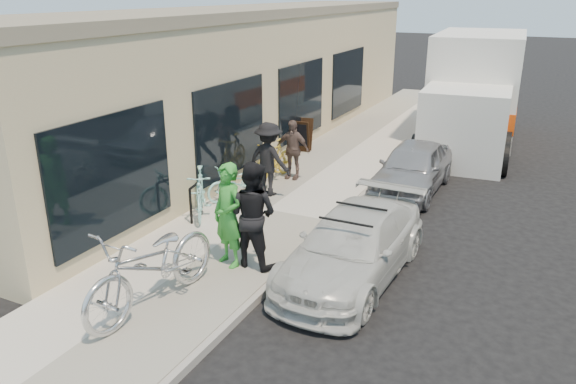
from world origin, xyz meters
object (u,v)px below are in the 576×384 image
(sedan_silver, at_px, (413,167))
(moving_truck, at_px, (474,96))
(woman_rider, at_px, (228,215))
(bystander_b, at_px, (292,149))
(man_standing, at_px, (253,214))
(bike_rack, at_px, (195,198))
(sandwich_board, at_px, (301,135))
(cruiser_bike_c, at_px, (274,160))
(bystander_a, at_px, (269,159))
(tandem_bike, at_px, (153,266))
(cruiser_bike_a, at_px, (200,193))
(sedan_white, at_px, (353,246))
(cruiser_bike_b, at_px, (237,182))

(sedan_silver, height_order, moving_truck, moving_truck)
(woman_rider, xyz_separation_m, bystander_b, (-1.08, 4.80, -0.17))
(sedan_silver, distance_m, man_standing, 5.61)
(bike_rack, height_order, sedan_silver, sedan_silver)
(sandwich_board, distance_m, cruiser_bike_c, 2.74)
(bike_rack, xyz_separation_m, bystander_a, (0.67, 2.02, 0.39))
(tandem_bike, bearing_deg, sedan_silver, 79.85)
(tandem_bike, xyz_separation_m, bystander_a, (-0.77, 5.17, 0.17))
(sandwich_board, relative_size, cruiser_bike_a, 0.57)
(sandwich_board, height_order, man_standing, man_standing)
(bike_rack, height_order, moving_truck, moving_truck)
(cruiser_bike_c, bearing_deg, sedan_white, -38.73)
(woman_rider, bearing_deg, cruiser_bike_b, 140.86)
(sedan_white, height_order, sedan_silver, sedan_silver)
(sedan_white, xyz_separation_m, man_standing, (-1.63, -0.58, 0.51))
(tandem_bike, xyz_separation_m, bystander_b, (-0.81, 6.50, 0.07))
(bystander_a, bearing_deg, bystander_b, -78.74)
(bystander_a, bearing_deg, moving_truck, -104.07)
(sandwich_board, height_order, sedan_silver, sedan_silver)
(sandwich_board, relative_size, man_standing, 0.51)
(sedan_white, bearing_deg, bystander_a, 141.08)
(cruiser_bike_a, relative_size, cruiser_bike_c, 1.00)
(sedan_silver, xyz_separation_m, bystander_b, (-2.90, -0.77, 0.30))
(moving_truck, bearing_deg, woman_rider, -105.75)
(moving_truck, relative_size, woman_rider, 3.86)
(tandem_bike, distance_m, bystander_a, 5.23)
(sedan_silver, bearing_deg, cruiser_bike_b, -140.71)
(sedan_silver, distance_m, cruiser_bike_c, 3.45)
(man_standing, height_order, bystander_b, man_standing)
(sedan_silver, height_order, cruiser_bike_b, sedan_silver)
(bystander_a, bearing_deg, bike_rack, 81.34)
(sedan_silver, xyz_separation_m, moving_truck, (0.50, 5.54, 0.91))
(tandem_bike, height_order, man_standing, man_standing)
(cruiser_bike_a, bearing_deg, sandwich_board, 60.32)
(sandwich_board, relative_size, woman_rider, 0.51)
(sandwich_board, distance_m, bystander_a, 3.90)
(bike_rack, relative_size, cruiser_bike_b, 0.51)
(bystander_a, bearing_deg, sedan_silver, -133.94)
(woman_rider, height_order, bystander_a, woman_rider)
(tandem_bike, distance_m, woman_rider, 1.74)
(cruiser_bike_b, relative_size, cruiser_bike_c, 0.91)
(cruiser_bike_b, height_order, bystander_a, bystander_a)
(moving_truck, distance_m, bystander_b, 7.20)
(sedan_white, distance_m, bystander_b, 5.10)
(man_standing, bearing_deg, cruiser_bike_a, -31.76)
(woman_rider, height_order, cruiser_bike_c, woman_rider)
(tandem_bike, bearing_deg, cruiser_bike_a, 119.53)
(cruiser_bike_c, xyz_separation_m, bystander_b, (0.39, 0.27, 0.25))
(cruiser_bike_a, height_order, cruiser_bike_c, cruiser_bike_a)
(sedan_white, relative_size, cruiser_bike_b, 2.70)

